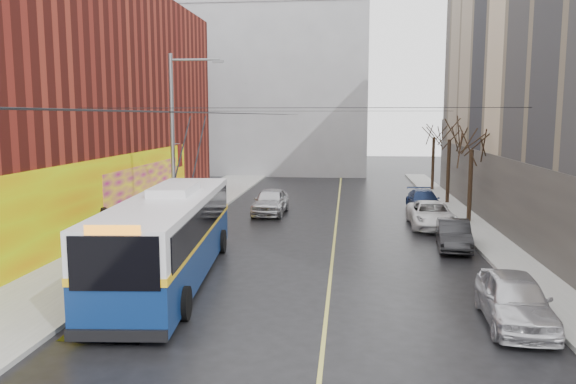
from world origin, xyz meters
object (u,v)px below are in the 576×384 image
tree_mid (450,128)px  parked_car_b (454,235)px  parked_car_c (431,215)px  parked_car_a (515,299)px  parked_car_d (424,201)px  pedestrian_a (130,222)px  streetlight_pole (176,142)px  following_car (270,201)px  trolleybus (170,235)px  pedestrian_b (105,225)px  tree_near (472,136)px  tree_far (434,128)px  pedestrian_c (187,212)px

tree_mid → parked_car_b: tree_mid is taller
tree_mid → parked_car_c: (-2.30, -8.30, -4.55)m
tree_mid → parked_car_a: bearing=-95.0°
parked_car_d → pedestrian_a: (-15.34, -10.59, 0.30)m
streetlight_pole → parked_car_d: bearing=37.4°
parked_car_a → following_car: bearing=121.7°
trolleybus → parked_car_a: size_ratio=2.90×
tree_mid → pedestrian_b: size_ratio=3.90×
tree_near → pedestrian_a: (-17.34, -6.56, -4.00)m
tree_mid → trolleybus: 23.95m
tree_far → parked_car_d: tree_far is taller
tree_near → pedestrian_a: tree_near is taller
pedestrian_a → streetlight_pole: bearing=-54.3°
tree_mid → parked_car_d: tree_mid is taller
tree_far → parked_car_d: bearing=-101.3°
tree_mid → pedestrian_a: (-17.34, -13.56, -4.28)m
trolleybus → pedestrian_a: bearing=118.2°
pedestrian_b → tree_near: bearing=-59.5°
tree_near → parked_car_c: 5.02m
parked_car_a → parked_car_d: 19.91m
trolleybus → streetlight_pole: bearing=99.6°
tree_near → pedestrian_c: 16.34m
trolleybus → parked_car_d: trolleybus is taller
tree_far → pedestrian_b: 28.47m
trolleybus → following_car: bearing=77.9°
pedestrian_c → following_car: bearing=-55.4°
tree_near → parked_car_b: size_ratio=1.59×
parked_car_b → pedestrian_c: (-13.50, 3.07, 0.30)m
parked_car_d → parked_car_a: bearing=-91.3°
trolleybus → parked_car_c: (11.15, 11.19, -0.99)m
tree_far → parked_car_b: 20.92m
tree_mid → pedestrian_b: 23.65m
tree_mid → tree_far: size_ratio=1.02×
streetlight_pole → tree_mid: size_ratio=1.35×
parked_car_a → parked_car_c: (-0.30, 14.58, -0.06)m
tree_far → parked_car_a: tree_far is taller
parked_car_c → streetlight_pole: bearing=-159.7°
pedestrian_a → pedestrian_c: size_ratio=1.02×
parked_car_c → tree_mid: bearing=74.7°
parked_car_a → pedestrian_c: bearing=140.2°
parked_car_b → parked_car_d: 10.37m
tree_mid → following_car: tree_mid is taller
tree_mid → trolleybus: (-13.44, -19.49, -3.56)m
following_car → pedestrian_c: pedestrian_c is taller
trolleybus → parked_car_a: 11.97m
parked_car_d → tree_near: bearing=-64.9°
tree_far → pedestrian_c: tree_far is taller
parked_car_b → parked_car_c: 5.04m
tree_near → parked_car_b: 7.92m
tree_near → parked_car_c: bearing=-150.4°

